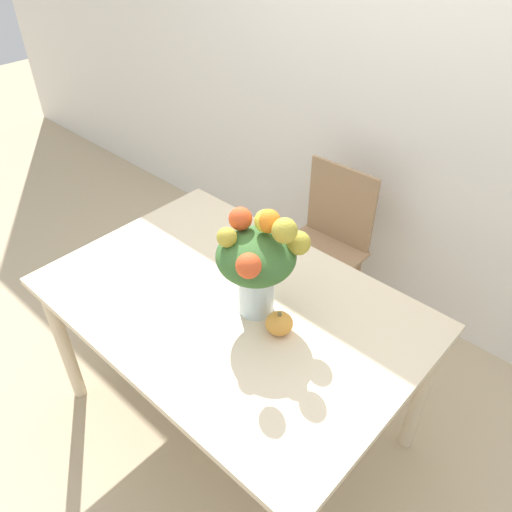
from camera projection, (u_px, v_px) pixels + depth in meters
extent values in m
plane|color=tan|center=(236.00, 416.00, 2.38)|extent=(12.00, 12.00, 0.00)
cube|color=white|center=(419.00, 68.00, 2.27)|extent=(8.00, 0.06, 2.70)
cube|color=beige|center=(231.00, 304.00, 1.93)|extent=(1.45, 0.98, 0.03)
cylinder|color=beige|center=(64.00, 343.00, 2.27)|extent=(0.06, 0.06, 0.72)
cylinder|color=beige|center=(203.00, 258.00, 2.76)|extent=(0.06, 0.06, 0.72)
cylinder|color=beige|center=(421.00, 393.00, 2.06)|extent=(0.06, 0.06, 0.72)
cylinder|color=silver|center=(256.00, 289.00, 1.82)|extent=(0.13, 0.13, 0.20)
cylinder|color=silver|center=(256.00, 302.00, 1.86)|extent=(0.12, 0.12, 0.07)
cylinder|color=#38662D|center=(261.00, 285.00, 1.79)|extent=(0.01, 0.01, 0.25)
cylinder|color=#38662D|center=(262.00, 279.00, 1.81)|extent=(0.01, 0.01, 0.25)
cylinder|color=#38662D|center=(255.00, 277.00, 1.82)|extent=(0.01, 0.01, 0.25)
cylinder|color=#38662D|center=(249.00, 281.00, 1.80)|extent=(0.01, 0.00, 0.25)
cylinder|color=#38662D|center=(253.00, 286.00, 1.78)|extent=(0.01, 0.01, 0.25)
ellipsoid|color=#38662D|center=(256.00, 256.00, 1.73)|extent=(0.28, 0.28, 0.17)
sphere|color=yellow|center=(266.00, 221.00, 1.66)|extent=(0.08, 0.08, 0.08)
sphere|color=#D64C23|center=(240.00, 219.00, 1.70)|extent=(0.08, 0.08, 0.08)
sphere|color=#D64C23|center=(249.00, 266.00, 1.55)|extent=(0.08, 0.08, 0.08)
sphere|color=#AD9E33|center=(227.00, 237.00, 1.66)|extent=(0.07, 0.07, 0.07)
sphere|color=#AD9E33|center=(285.00, 231.00, 1.60)|extent=(0.09, 0.09, 0.09)
sphere|color=#AD9E33|center=(298.00, 243.00, 1.69)|extent=(0.09, 0.09, 0.09)
sphere|color=orange|center=(269.00, 221.00, 1.66)|extent=(0.08, 0.08, 0.08)
ellipsoid|color=gold|center=(279.00, 323.00, 1.77)|extent=(0.10, 0.10, 0.08)
cylinder|color=brown|center=(280.00, 315.00, 1.74)|extent=(0.01, 0.01, 0.02)
cube|color=#9E7A56|center=(315.00, 257.00, 2.65)|extent=(0.43, 0.43, 0.02)
cylinder|color=#9E7A56|center=(270.00, 290.00, 2.78)|extent=(0.04, 0.04, 0.42)
cylinder|color=#9E7A56|center=(319.00, 319.00, 2.60)|extent=(0.04, 0.04, 0.42)
cylinder|color=#9E7A56|center=(306.00, 261.00, 2.98)|extent=(0.04, 0.04, 0.42)
cylinder|color=#9E7A56|center=(355.00, 286.00, 2.80)|extent=(0.04, 0.04, 0.42)
cube|color=#9E7A56|center=(341.00, 205.00, 2.63)|extent=(0.40, 0.03, 0.44)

